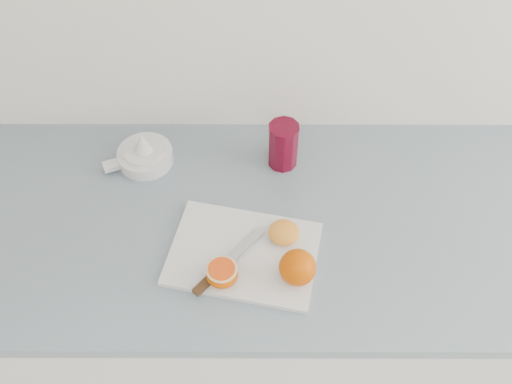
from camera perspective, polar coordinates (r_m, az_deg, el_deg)
counter at (r=1.66m, az=-1.34°, el=-11.77°), size 2.44×0.64×0.89m
cutting_board at (r=1.22m, az=-1.25°, el=-6.18°), size 0.35×0.28×0.01m
whole_orange at (r=1.15m, az=4.18°, el=-7.54°), size 0.08×0.08×0.08m
half_orange at (r=1.17m, az=-3.41°, el=-8.15°), size 0.07×0.07×0.04m
squeezed_shell at (r=1.23m, az=2.80°, el=-4.03°), size 0.07×0.07×0.03m
paring_knife at (r=1.18m, az=-3.98°, el=-8.07°), size 0.15×0.17×0.01m
citrus_juicer at (r=1.40m, az=-11.12°, el=3.73°), size 0.17×0.13×0.09m
red_tumbler at (r=1.35m, az=2.73°, el=4.58°), size 0.07×0.07×0.12m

